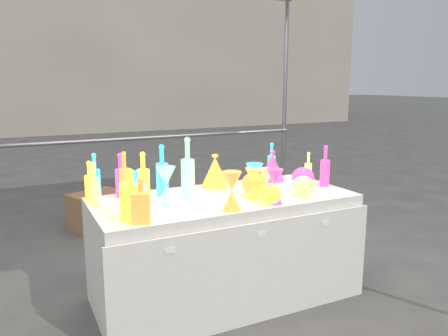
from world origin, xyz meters
name	(u,v)px	position (x,y,z in m)	size (l,w,h in m)	color
ground	(224,296)	(0.00, 0.00, 0.00)	(80.00, 80.00, 0.00)	#605E59
display_table	(225,248)	(0.00, -0.01, 0.37)	(1.84, 0.83, 0.75)	silver
background_building	(156,43)	(4.00, 14.00, 3.00)	(14.00, 6.00, 6.00)	#B5AB97
cardboard_box_closed	(97,210)	(-0.54, 1.96, 0.19)	(0.53, 0.38, 0.38)	#A9754C
cardboard_box_flat	(200,194)	(0.97, 2.70, 0.03)	(0.66, 0.47, 0.06)	#A9754C
bottle_0	(90,181)	(-0.85, 0.30, 0.88)	(0.07, 0.07, 0.27)	red
bottle_1	(95,176)	(-0.81, 0.35, 0.91)	(0.07, 0.07, 0.31)	#188622
bottle_2	(125,175)	(-0.63, 0.25, 0.91)	(0.07, 0.07, 0.32)	#FFA81A
bottle_3	(121,175)	(-0.64, 0.32, 0.90)	(0.08, 0.08, 0.30)	#1A4C9B
bottle_4	(94,184)	(-0.85, 0.14, 0.89)	(0.07, 0.07, 0.29)	#127375
bottle_5	(188,168)	(-0.24, 0.06, 0.96)	(0.09, 0.09, 0.42)	#CE299E
bottle_6	(143,176)	(-0.52, 0.18, 0.91)	(0.08, 0.08, 0.32)	red
bottle_7	(162,170)	(-0.38, 0.21, 0.93)	(0.09, 0.09, 0.36)	#188622
decanter_0	(131,193)	(-0.70, -0.20, 0.90)	(0.12, 0.12, 0.29)	red
decanter_1	(141,200)	(-0.67, -0.31, 0.88)	(0.11, 0.11, 0.26)	#FFA81A
decanter_2	(136,194)	(-0.67, -0.19, 0.89)	(0.12, 0.12, 0.28)	#188622
hourglass_0	(232,191)	(-0.11, -0.32, 0.87)	(0.12, 0.12, 0.24)	#FFA81A
hourglass_1	(274,186)	(0.22, -0.31, 0.86)	(0.11, 0.11, 0.23)	#1A4C9B
hourglass_2	(266,184)	(0.23, -0.18, 0.85)	(0.10, 0.10, 0.21)	#127375
hourglass_3	(166,186)	(-0.43, -0.02, 0.87)	(0.12, 0.12, 0.25)	#CE299E
hourglass_4	(253,183)	(0.15, -0.14, 0.86)	(0.11, 0.11, 0.21)	red
hourglass_5	(254,180)	(0.18, -0.11, 0.87)	(0.12, 0.12, 0.23)	#188622
globe_0	(270,195)	(0.18, -0.30, 0.81)	(0.15, 0.15, 0.12)	red
globe_1	(303,187)	(0.49, -0.24, 0.81)	(0.16, 0.16, 0.13)	#127375
globe_2	(254,185)	(0.20, -0.08, 0.82)	(0.18, 0.18, 0.15)	#FFA81A
globe_3	(303,178)	(0.65, -0.02, 0.82)	(0.17, 0.17, 0.13)	#1A4C9B
lampshade_1	(215,171)	(0.06, 0.28, 0.87)	(0.21, 0.21, 0.25)	#D3E32F
lampshade_2	(272,166)	(0.57, 0.28, 0.87)	(0.20, 0.20, 0.24)	#1A4C9B
bottle_8	(271,160)	(0.61, 0.36, 0.90)	(0.07, 0.07, 0.30)	#188622
bottle_10	(325,166)	(0.82, -0.07, 0.91)	(0.07, 0.07, 0.32)	#1A4C9B
bottle_11	(308,168)	(0.77, 0.07, 0.87)	(0.06, 0.06, 0.25)	#127375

